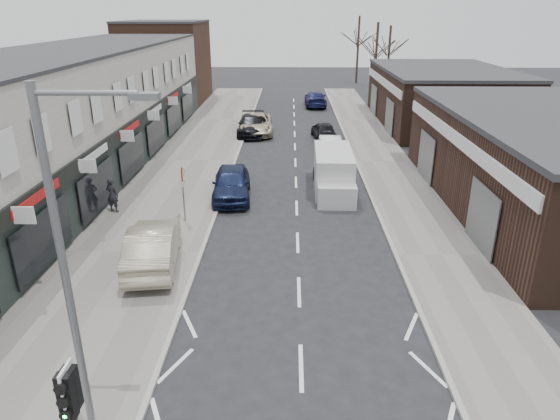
# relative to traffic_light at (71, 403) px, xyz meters

# --- Properties ---
(pavement_left) EXTENTS (5.50, 64.00, 0.12)m
(pavement_left) POSITION_rel_traffic_light_xyz_m (-2.35, 24.02, -2.35)
(pavement_left) COLOR slate
(pavement_left) RESTS_ON ground
(pavement_right) EXTENTS (3.50, 64.00, 0.12)m
(pavement_right) POSITION_rel_traffic_light_xyz_m (10.15, 24.02, -2.35)
(pavement_right) COLOR slate
(pavement_right) RESTS_ON ground
(shop_terrace_left) EXTENTS (8.00, 41.00, 7.10)m
(shop_terrace_left) POSITION_rel_traffic_light_xyz_m (-9.10, 21.52, 1.14)
(shop_terrace_left) COLOR beige
(shop_terrace_left) RESTS_ON ground
(brick_block_far) EXTENTS (8.00, 10.00, 8.00)m
(brick_block_far) POSITION_rel_traffic_light_xyz_m (-9.10, 47.02, 1.59)
(brick_block_far) COLOR #472C1E
(brick_block_far) RESTS_ON ground
(right_unit_near) EXTENTS (10.00, 18.00, 4.50)m
(right_unit_near) POSITION_rel_traffic_light_xyz_m (16.90, 16.02, -0.16)
(right_unit_near) COLOR #352118
(right_unit_near) RESTS_ON ground
(right_unit_far) EXTENTS (10.00, 16.00, 4.50)m
(right_unit_far) POSITION_rel_traffic_light_xyz_m (16.90, 36.02, -0.16)
(right_unit_far) COLOR #352118
(right_unit_far) RESTS_ON ground
(tree_far_a) EXTENTS (3.60, 3.60, 8.00)m
(tree_far_a) POSITION_rel_traffic_light_xyz_m (13.40, 50.02, -2.41)
(tree_far_a) COLOR #382D26
(tree_far_a) RESTS_ON ground
(tree_far_b) EXTENTS (3.60, 3.60, 7.50)m
(tree_far_b) POSITION_rel_traffic_light_xyz_m (15.90, 56.02, -2.41)
(tree_far_b) COLOR #382D26
(tree_far_b) RESTS_ON ground
(tree_far_c) EXTENTS (3.60, 3.60, 8.50)m
(tree_far_c) POSITION_rel_traffic_light_xyz_m (12.90, 62.02, -2.41)
(tree_far_c) COLOR #382D26
(tree_far_c) RESTS_ON ground
(traffic_light) EXTENTS (0.28, 0.60, 3.10)m
(traffic_light) POSITION_rel_traffic_light_xyz_m (0.00, 0.00, 0.00)
(traffic_light) COLOR slate
(traffic_light) RESTS_ON pavement_left
(street_lamp) EXTENTS (2.23, 0.22, 8.00)m
(street_lamp) POSITION_rel_traffic_light_xyz_m (-0.13, 1.22, 2.20)
(street_lamp) COLOR slate
(street_lamp) RESTS_ON pavement_left
(warning_sign) EXTENTS (0.12, 0.80, 2.70)m
(warning_sign) POSITION_rel_traffic_light_xyz_m (-0.76, 14.02, -0.21)
(warning_sign) COLOR slate
(warning_sign) RESTS_ON pavement_left
(white_van) EXTENTS (2.07, 5.63, 2.18)m
(white_van) POSITION_rel_traffic_light_xyz_m (6.40, 18.66, -1.38)
(white_van) COLOR silver
(white_van) RESTS_ON ground
(sedan_on_pavement) EXTENTS (2.37, 5.10, 1.62)m
(sedan_on_pavement) POSITION_rel_traffic_light_xyz_m (-1.12, 9.69, -1.49)
(sedan_on_pavement) COLOR #9F987F
(sedan_on_pavement) RESTS_ON pavement_left
(pedestrian) EXTENTS (0.72, 0.57, 1.72)m
(pedestrian) POSITION_rel_traffic_light_xyz_m (-4.46, 15.06, -1.44)
(pedestrian) COLOR black
(pedestrian) RESTS_ON pavement_left
(parked_car_left_a) EXTENTS (2.25, 4.88, 1.62)m
(parked_car_left_a) POSITION_rel_traffic_light_xyz_m (1.00, 17.40, -1.61)
(parked_car_left_a) COLOR #121A39
(parked_car_left_a) RESTS_ON ground
(parked_car_left_b) EXTENTS (2.22, 5.25, 1.51)m
(parked_car_left_b) POSITION_rel_traffic_light_xyz_m (1.00, 31.77, -1.66)
(parked_car_left_b) COLOR black
(parked_car_left_b) RESTS_ON ground
(parked_car_left_c) EXTENTS (2.85, 5.65, 1.53)m
(parked_car_left_c) POSITION_rel_traffic_light_xyz_m (1.34, 32.07, -1.65)
(parked_car_left_c) COLOR #C1B29A
(parked_car_left_c) RESTS_ON ground
(parked_car_right_a) EXTENTS (1.60, 4.20, 1.37)m
(parked_car_right_a) POSITION_rel_traffic_light_xyz_m (6.74, 26.05, -1.73)
(parked_car_right_a) COLOR silver
(parked_car_right_a) RESTS_ON ground
(parked_car_right_b) EXTENTS (1.92, 4.01, 1.32)m
(parked_car_right_b) POSITION_rel_traffic_light_xyz_m (6.60, 30.49, -1.75)
(parked_car_right_b) COLOR black
(parked_car_right_b) RESTS_ON ground
(parked_car_right_c) EXTENTS (2.16, 5.21, 1.51)m
(parked_car_right_c) POSITION_rel_traffic_light_xyz_m (6.60, 44.40, -1.66)
(parked_car_right_c) COLOR #161845
(parked_car_right_c) RESTS_ON ground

